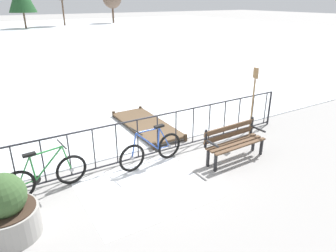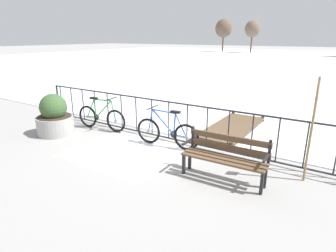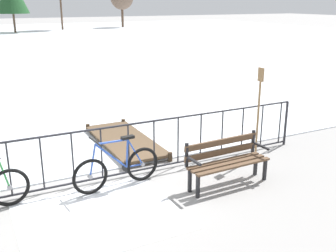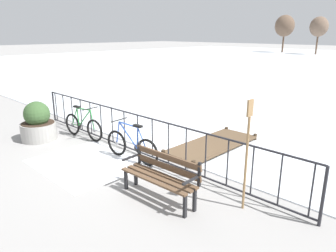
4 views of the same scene
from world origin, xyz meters
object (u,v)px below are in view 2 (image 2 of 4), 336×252
at_px(planter_with_shrub, 55,117).
at_px(bicycle_near_railing, 167,132).
at_px(bicycle_second, 101,117).
at_px(oar_upright, 312,124).
at_px(park_bench, 225,154).

bearing_deg(planter_with_shrub, bicycle_near_railing, 15.91).
xyz_separation_m(bicycle_second, oar_upright, (5.51, -0.13, 0.77)).
height_order(bicycle_near_railing, oar_upright, oar_upright).
bearing_deg(bicycle_near_railing, bicycle_second, 177.78).
bearing_deg(oar_upright, bicycle_second, 178.66).
height_order(bicycle_second, park_bench, bicycle_second).
distance_m(bicycle_second, planter_with_shrub, 1.27).
bearing_deg(bicycle_second, planter_with_shrub, -128.58).
height_order(bicycle_second, planter_with_shrub, planter_with_shrub).
xyz_separation_m(bicycle_near_railing, oar_upright, (3.15, -0.04, 0.77)).
xyz_separation_m(bicycle_near_railing, planter_with_shrub, (-3.15, -0.90, 0.11)).
bearing_deg(bicycle_near_railing, park_bench, -23.06).
xyz_separation_m(bicycle_second, planter_with_shrub, (-0.79, -0.99, 0.11)).
bearing_deg(planter_with_shrub, oar_upright, 7.78).
height_order(park_bench, planter_with_shrub, planter_with_shrub).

